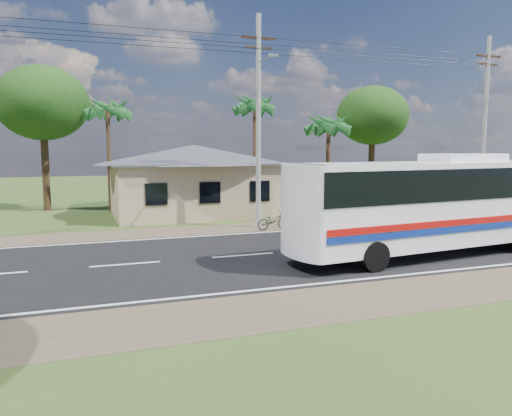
{
  "coord_description": "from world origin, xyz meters",
  "views": [
    {
      "loc": [
        -6.0,
        -18.26,
        4.23
      ],
      "look_at": [
        0.9,
        1.0,
        1.74
      ],
      "focal_mm": 35.0,
      "sensor_mm": 36.0,
      "label": 1
    }
  ],
  "objects_px": {
    "waiting_shed": "(396,171)",
    "motorcycle": "(273,221)",
    "coach_bus": "(442,197)",
    "person": "(495,208)"
  },
  "relations": [
    {
      "from": "motorcycle",
      "to": "coach_bus",
      "type": "bearing_deg",
      "value": -161.74
    },
    {
      "from": "motorcycle",
      "to": "waiting_shed",
      "type": "bearing_deg",
      "value": -82.12
    },
    {
      "from": "coach_bus",
      "to": "motorcycle",
      "type": "relative_size",
      "value": 7.26
    },
    {
      "from": "coach_bus",
      "to": "waiting_shed",
      "type": "bearing_deg",
      "value": 57.4
    },
    {
      "from": "waiting_shed",
      "to": "motorcycle",
      "type": "bearing_deg",
      "value": -162.28
    },
    {
      "from": "coach_bus",
      "to": "person",
      "type": "distance_m",
      "value": 10.89
    },
    {
      "from": "coach_bus",
      "to": "motorcycle",
      "type": "height_order",
      "value": "coach_bus"
    },
    {
      "from": "waiting_shed",
      "to": "coach_bus",
      "type": "distance_m",
      "value": 12.09
    },
    {
      "from": "waiting_shed",
      "to": "coach_bus",
      "type": "bearing_deg",
      "value": -116.85
    },
    {
      "from": "coach_bus",
      "to": "motorcycle",
      "type": "bearing_deg",
      "value": 112.34
    }
  ]
}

